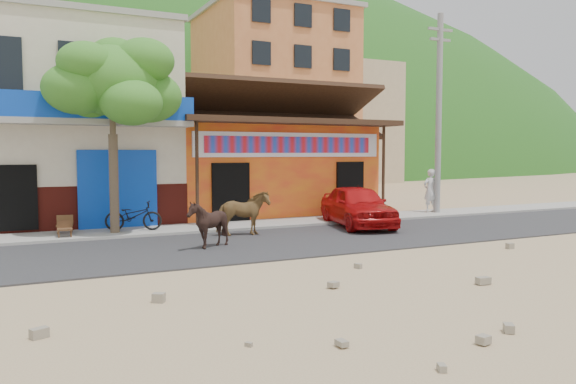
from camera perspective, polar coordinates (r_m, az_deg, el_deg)
name	(u,v)px	position (r m, az deg, el deg)	size (l,w,h in m)	color
ground	(343,255)	(14.17, 5.57, -6.43)	(120.00, 120.00, 0.00)	#9E825B
road	(297,240)	(16.32, 0.96, -4.95)	(60.00, 5.00, 0.04)	#28282B
sidewalk	(252,225)	(19.46, -3.73, -3.37)	(60.00, 2.00, 0.12)	gray
dance_club	(259,171)	(23.77, -2.94, 2.19)	(8.00, 6.00, 3.60)	orange
cafe_building	(69,127)	(21.96, -21.39, 6.20)	(7.00, 6.00, 7.00)	beige
apartment_front	(273,103)	(39.54, -1.57, 9.04)	(9.00, 9.00, 12.00)	#CC723F
apartment_rear	(339,124)	(48.98, 5.18, 6.89)	(8.00, 8.00, 10.00)	tan
hillside	(72,82)	(82.73, -21.12, 10.34)	(100.00, 40.00, 24.00)	#194C14
tree	(113,134)	(17.88, -17.37, 5.63)	(3.00, 3.00, 6.00)	#2D721E
utility_pole	(439,114)	(23.70, 15.06, 7.66)	(0.24, 0.24, 8.00)	gray
cow_tan	(242,213)	(17.10, -4.66, -2.17)	(0.73, 1.61, 1.36)	olive
cow_dark	(208,224)	(14.99, -8.12, -3.24)	(1.03, 1.16, 1.28)	black
red_car	(357,206)	(19.30, 7.07, -1.39)	(1.68, 4.17, 1.42)	#B40C0E
scooter	(133,216)	(18.28, -15.43, -2.35)	(0.61, 1.75, 0.92)	black
pedestrian	(430,190)	(23.74, 14.23, 0.15)	(0.65, 0.42, 1.77)	silver
cafe_chair_left	(64,217)	(18.26, -21.76, -2.35)	(0.47, 0.47, 1.01)	#4E301A
cafe_chair_right	(65,222)	(17.53, -21.76, -2.82)	(0.41, 0.41, 0.89)	#442616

